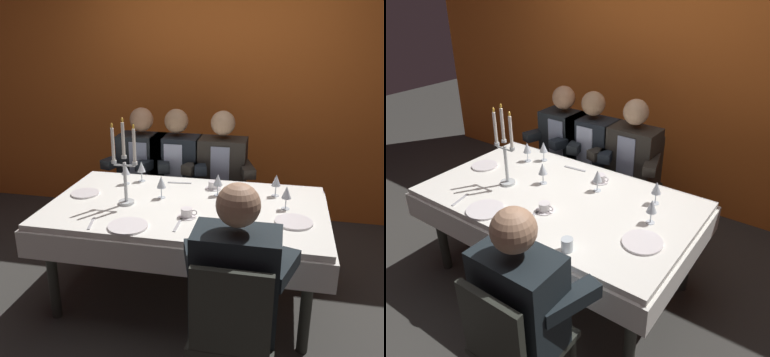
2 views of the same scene
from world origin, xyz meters
TOP-DOWN VIEW (x-y plane):
  - ground_plane at (0.00, 0.00)m, footprint 12.00×12.00m
  - back_wall at (0.00, 1.66)m, footprint 6.00×0.12m
  - dining_table at (0.00, 0.00)m, footprint 1.94×1.14m
  - candelabra at (-0.41, -0.08)m, footprint 0.19×0.11m
  - dinner_plate_0 at (-0.27, -0.43)m, footprint 0.25×0.25m
  - dinner_plate_1 at (0.73, -0.16)m, footprint 0.24×0.24m
  - dinner_plate_2 at (-0.77, 0.03)m, footprint 0.20×0.20m
  - wine_glass_0 at (-0.20, 0.08)m, footprint 0.07×0.07m
  - wine_glass_1 at (0.67, 0.06)m, footprint 0.07×0.07m
  - wine_glass_2 at (0.60, 0.29)m, footprint 0.07×0.07m
  - wine_glass_3 at (-0.45, 0.39)m, footprint 0.07×0.07m
  - wine_glass_4 at (0.19, 0.21)m, footprint 0.07×0.07m
  - wine_glass_5 at (-0.56, 0.31)m, footprint 0.07×0.07m
  - water_tumbler_0 at (0.41, -0.46)m, footprint 0.07×0.07m
  - coffee_cup_0 at (0.13, 0.34)m, footprint 0.13×0.12m
  - coffee_cup_1 at (0.05, -0.21)m, footprint 0.13×0.12m
  - spoon_0 at (-0.51, -0.44)m, footprint 0.05×0.17m
  - knife_1 at (-0.15, 0.41)m, footprint 0.19×0.04m
  - knife_2 at (0.02, -0.34)m, footprint 0.02×0.19m
  - seated_diner_0 at (-0.61, 0.89)m, footprint 0.63×0.48m
  - seated_diner_1 at (-0.29, 0.89)m, footprint 0.63×0.48m
  - seated_diner_2 at (0.12, 0.89)m, footprint 0.63×0.48m
  - seated_diner_3 at (0.45, -0.89)m, footprint 0.63×0.48m

SIDE VIEW (x-z plane):
  - ground_plane at x=0.00m, z-range 0.00..0.00m
  - dining_table at x=0.00m, z-range 0.25..0.99m
  - seated_diner_0 at x=-0.61m, z-range 0.12..1.36m
  - seated_diner_1 at x=-0.29m, z-range 0.12..1.36m
  - seated_diner_2 at x=0.12m, z-range 0.12..1.36m
  - seated_diner_3 at x=0.45m, z-range 0.12..1.36m
  - spoon_0 at x=-0.51m, z-range 0.74..0.75m
  - knife_1 at x=-0.15m, z-range 0.74..0.75m
  - knife_2 at x=0.02m, z-range 0.74..0.75m
  - dinner_plate_0 at x=-0.27m, z-range 0.74..0.75m
  - dinner_plate_1 at x=0.73m, z-range 0.74..0.75m
  - dinner_plate_2 at x=-0.77m, z-range 0.74..0.75m
  - coffee_cup_0 at x=0.13m, z-range 0.74..0.80m
  - coffee_cup_1 at x=0.05m, z-range 0.74..0.80m
  - water_tumbler_0 at x=0.41m, z-range 0.74..0.82m
  - wine_glass_0 at x=-0.20m, z-range 0.77..0.94m
  - wine_glass_1 at x=0.67m, z-range 0.77..0.94m
  - wine_glass_4 at x=0.19m, z-range 0.77..0.94m
  - wine_glass_5 at x=-0.56m, z-range 0.77..0.94m
  - wine_glass_2 at x=0.60m, z-range 0.77..0.94m
  - wine_glass_3 at x=-0.45m, z-range 0.77..0.94m
  - candelabra at x=-0.41m, z-range 0.69..1.30m
  - back_wall at x=0.00m, z-range 0.00..2.70m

